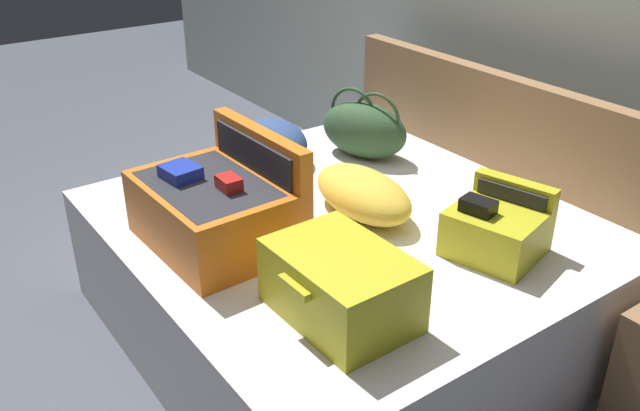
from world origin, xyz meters
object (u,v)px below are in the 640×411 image
(bed, at_px, (345,275))
(hard_case_medium, at_px, (341,284))
(hard_case_small, at_px, (496,228))
(pillow_near_headboard, at_px, (274,141))
(hard_case_large, at_px, (217,206))
(duffel_bag, at_px, (364,129))
(pillow_center_head, at_px, (363,193))

(bed, bearing_deg, hard_case_medium, -39.05)
(hard_case_medium, bearing_deg, hard_case_small, 87.41)
(pillow_near_headboard, bearing_deg, hard_case_large, -47.66)
(duffel_bag, bearing_deg, pillow_near_headboard, -118.93)
(hard_case_large, relative_size, hard_case_medium, 1.29)
(bed, relative_size, duffel_bag, 3.70)
(hard_case_large, distance_m, hard_case_medium, 0.64)
(hard_case_large, height_order, pillow_near_headboard, hard_case_large)
(hard_case_large, relative_size, duffel_bag, 1.21)
(pillow_center_head, bearing_deg, bed, -85.63)
(hard_case_large, height_order, pillow_center_head, hard_case_large)
(duffel_bag, height_order, pillow_near_headboard, duffel_bag)
(hard_case_medium, bearing_deg, hard_case_large, -172.56)
(pillow_near_headboard, bearing_deg, pillow_center_head, -0.17)
(hard_case_medium, distance_m, duffel_bag, 1.29)
(hard_case_medium, bearing_deg, duffel_bag, 137.18)
(bed, bearing_deg, hard_case_large, -106.00)
(bed, distance_m, hard_case_large, 0.65)
(hard_case_medium, relative_size, duffel_bag, 0.94)
(bed, relative_size, hard_case_large, 3.07)
(hard_case_large, relative_size, hard_case_small, 1.59)
(hard_case_large, distance_m, duffel_bag, 1.01)
(bed, bearing_deg, duffel_bag, 135.03)
(pillow_near_headboard, xyz_separation_m, pillow_center_head, (0.66, -0.00, -0.01))
(bed, xyz_separation_m, pillow_near_headboard, (-0.67, 0.09, 0.36))
(hard_case_large, bearing_deg, hard_case_small, 48.14)
(pillow_center_head, bearing_deg, duffel_bag, 140.72)
(duffel_bag, xyz_separation_m, pillow_center_head, (0.46, -0.37, -0.05))
(bed, xyz_separation_m, duffel_bag, (-0.46, 0.46, 0.40))
(hard_case_small, bearing_deg, duffel_bag, 154.59)
(hard_case_medium, relative_size, hard_case_small, 1.23)
(bed, relative_size, pillow_near_headboard, 4.64)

